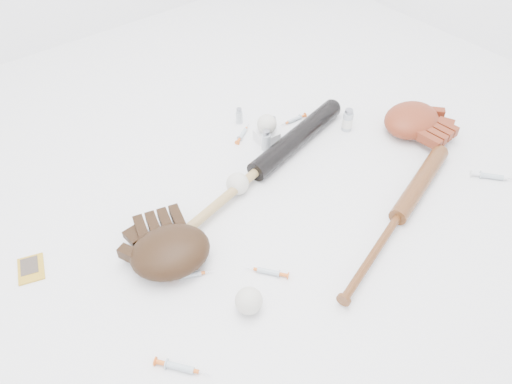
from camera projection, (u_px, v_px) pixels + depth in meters
bat_dark at (257, 171)px, 1.72m from camera, size 1.00×0.29×0.07m
bat_wood at (398, 216)px, 1.58m from camera, size 0.79×0.28×0.06m
glove_dark at (170, 251)px, 1.45m from camera, size 0.35×0.35×0.10m
glove_tan at (412, 120)px, 1.91m from camera, size 0.29×0.29×0.10m
trading_card at (31, 269)px, 1.46m from camera, size 0.10×0.12×0.01m
pedestal at (267, 136)px, 1.88m from camera, size 0.08×0.08×0.04m
baseball_on_pedestal at (267, 124)px, 1.84m from camera, size 0.07×0.07×0.07m
baseball_left at (194, 242)px, 1.50m from camera, size 0.07×0.07×0.07m
baseball_upper at (238, 184)px, 1.67m from camera, size 0.08×0.08×0.08m
baseball_mid at (249, 301)px, 1.34m from camera, size 0.08×0.08×0.08m
syringe_0 at (180, 367)px, 1.24m from camera, size 0.12×0.14×0.02m
syringe_1 at (268, 272)px, 1.45m from camera, size 0.11×0.13×0.02m
syringe_2 at (243, 134)px, 1.91m from camera, size 0.13×0.09×0.02m
syringe_3 at (492, 176)px, 1.74m from camera, size 0.13×0.15×0.02m
syringe_4 at (294, 120)px, 1.98m from camera, size 0.14×0.03×0.02m
syringe_5 at (190, 275)px, 1.44m from camera, size 0.14×0.09×0.02m
vial_0 at (273, 124)px, 1.92m from camera, size 0.02×0.02×0.06m
vial_1 at (239, 116)px, 1.96m from camera, size 0.03×0.03×0.07m
vial_2 at (266, 140)px, 1.83m from camera, size 0.03×0.03×0.09m
vial_3 at (348, 120)px, 1.92m from camera, size 0.04×0.04×0.09m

